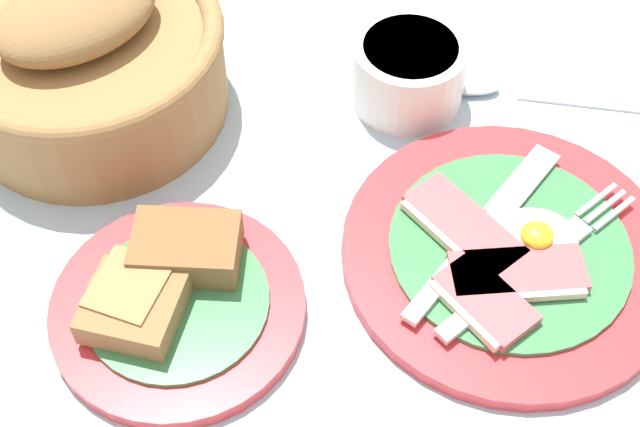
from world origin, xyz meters
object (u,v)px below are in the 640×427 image
Objects in this scene: teaspoon_near_cup at (490,87)px; bread_plate at (171,297)px; sugar_cup at (408,70)px; breakfast_plate at (507,254)px; bread_basket at (88,60)px.

bread_plate is at bearing 50.17° from teaspoon_near_cup.
sugar_cup reaches higher than bread_plate.
sugar_cup reaches higher than breakfast_plate.
teaspoon_near_cup is (0.07, -0.02, -0.02)m from sugar_cup.
bread_basket reaches higher than bread_plate.
breakfast_plate is 1.33× the size of teaspoon_near_cup.
breakfast_plate is 0.17m from teaspoon_near_cup.
bread_plate is 0.80× the size of bread_basket.
breakfast_plate is 1.09× the size of bread_basket.
bread_basket is at bearing 132.45° from breakfast_plate.
bread_basket reaches higher than teaspoon_near_cup.
teaspoon_near_cup is (0.30, 0.11, -0.01)m from bread_plate.
bread_basket is (-0.00, 0.21, 0.03)m from bread_plate.
bread_plate reaches higher than teaspoon_near_cup.
bread_basket is at bearing 11.96° from teaspoon_near_cup.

